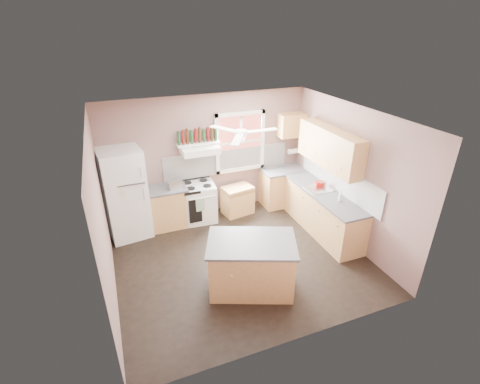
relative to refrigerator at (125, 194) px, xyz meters
name	(u,v)px	position (x,y,z in m)	size (l,w,h in m)	color
floor	(241,259)	(1.84, -1.66, -0.93)	(4.50, 4.50, 0.00)	black
ceiling	(241,117)	(1.84, -1.66, 1.77)	(4.50, 4.50, 0.00)	white
wall_back	(207,156)	(1.84, 0.36, 0.42)	(4.50, 0.05, 2.70)	#795B55
wall_right	(351,176)	(4.12, -1.66, 0.42)	(0.05, 4.00, 2.70)	#795B55
wall_left	(100,220)	(-0.43, -1.66, 0.42)	(0.05, 4.00, 2.70)	#795B55
backsplash_back	(227,161)	(2.29, 0.33, 0.24)	(2.90, 0.03, 0.55)	white
backsplash_right	(338,178)	(4.08, -1.36, 0.24)	(0.03, 2.60, 0.55)	white
window_view	(240,142)	(2.59, 0.32, 0.67)	(1.00, 0.02, 1.20)	maroon
window_frame	(240,142)	(2.59, 0.30, 0.67)	(1.16, 0.07, 1.36)	white
refrigerator	(125,194)	(0.00, 0.00, 0.00)	(0.79, 0.77, 1.86)	white
base_cabinet_left	(166,208)	(0.78, 0.04, -0.50)	(0.90, 0.60, 0.86)	#B4834B
counter_left	(164,189)	(0.78, 0.04, -0.05)	(0.92, 0.62, 0.04)	#4C4C4F
toaster	(174,184)	(1.00, -0.05, 0.06)	(0.28, 0.16, 0.18)	silver
stove	(198,202)	(1.50, 0.04, -0.50)	(0.72, 0.64, 0.86)	white
range_hood	(200,150)	(1.61, 0.09, 0.69)	(0.78, 0.50, 0.14)	white
bottle_shelf	(198,143)	(1.61, 0.21, 0.79)	(0.90, 0.26, 0.03)	white
cart	(238,200)	(2.41, -0.02, -0.60)	(0.66, 0.44, 0.66)	#B4834B
base_cabinet_corner	(283,187)	(3.59, 0.04, -0.50)	(1.00, 0.60, 0.86)	#B4834B
base_cabinet_right	(322,213)	(3.79, -1.36, -0.50)	(0.60, 2.20, 0.86)	#B4834B
counter_corner	(284,170)	(3.59, 0.04, -0.05)	(1.02, 0.62, 0.04)	#4C4C4F
counter_right	(324,194)	(3.78, -1.36, -0.05)	(0.62, 2.22, 0.04)	#4C4C4F
sink	(319,189)	(3.78, -1.16, -0.04)	(0.55, 0.45, 0.03)	silver
faucet	(326,184)	(3.94, -1.16, 0.04)	(0.03, 0.03, 0.14)	silver
upper_cabinet_right	(330,148)	(3.92, -1.16, 0.85)	(0.33, 1.80, 0.76)	#B4834B
upper_cabinet_corner	(291,125)	(3.79, 0.17, 0.97)	(0.60, 0.33, 0.52)	#B4834B
paper_towel	(293,151)	(3.91, 0.20, 0.32)	(0.12, 0.12, 0.26)	white
island	(251,266)	(1.72, -2.42, -0.50)	(1.33, 0.84, 0.86)	#B4834B
island_top	(252,243)	(1.72, -2.42, -0.05)	(1.40, 0.92, 0.04)	#4C4C4F
ceiling_fan_hub	(241,133)	(1.84, -1.66, 1.52)	(0.20, 0.20, 0.08)	white
soap_bottle	(340,196)	(3.85, -1.79, 0.08)	(0.09, 0.09, 0.22)	silver
red_caddy	(320,184)	(3.87, -1.05, 0.02)	(0.18, 0.12, 0.10)	red
wine_bottles	(198,136)	(1.61, 0.21, 0.95)	(0.86, 0.06, 0.31)	#143819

